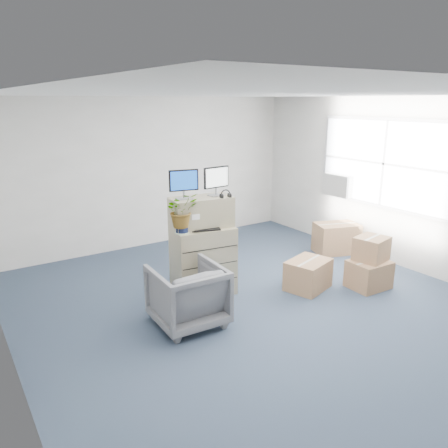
# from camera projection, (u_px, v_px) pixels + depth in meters

# --- Properties ---
(ground) EXTENTS (7.00, 7.00, 0.00)m
(ground) POSITION_uv_depth(u_px,v_px,m) (264.00, 311.00, 5.86)
(ground) COLOR #263145
(ground) RESTS_ON ground
(wall_back) EXTENTS (6.00, 0.02, 2.80)m
(wall_back) POSITION_uv_depth(u_px,v_px,m) (150.00, 173.00, 8.29)
(wall_back) COLOR beige
(wall_back) RESTS_ON ground
(wall_right) EXTENTS (0.02, 7.00, 2.80)m
(wall_right) POSITION_uv_depth(u_px,v_px,m) (411.00, 185.00, 7.08)
(wall_right) COLOR beige
(wall_right) RESTS_ON ground
(window) EXTENTS (0.07, 2.72, 1.52)m
(window) POSITION_uv_depth(u_px,v_px,m) (385.00, 164.00, 7.37)
(window) COLOR #99999C
(window) RESTS_ON wall_right
(ac_unit) EXTENTS (0.24, 0.60, 0.40)m
(ac_unit) POSITION_uv_depth(u_px,v_px,m) (339.00, 185.00, 8.18)
(ac_unit) COLOR #B7B8B3
(ac_unit) RESTS_ON wall_right
(filing_cabinet_lower) EXTENTS (0.92, 0.63, 1.00)m
(filing_cabinet_lower) POSITION_uv_depth(u_px,v_px,m) (203.00, 261.00, 6.30)
(filing_cabinet_lower) COLOR tan
(filing_cabinet_lower) RESTS_ON ground
(filing_cabinet_upper) EXTENTS (0.91, 0.54, 0.43)m
(filing_cabinet_upper) POSITION_uv_depth(u_px,v_px,m) (201.00, 212.00, 6.14)
(filing_cabinet_upper) COLOR tan
(filing_cabinet_upper) RESTS_ON filing_cabinet_lower
(monitor_left) EXTENTS (0.41, 0.20, 0.40)m
(monitor_left) POSITION_uv_depth(u_px,v_px,m) (184.00, 183.00, 5.92)
(monitor_left) COLOR #99999E
(monitor_left) RESTS_ON filing_cabinet_upper
(monitor_right) EXTENTS (0.42, 0.18, 0.41)m
(monitor_right) POSITION_uv_depth(u_px,v_px,m) (216.00, 179.00, 6.13)
(monitor_right) COLOR #99999E
(monitor_right) RESTS_ON filing_cabinet_upper
(headphones) EXTENTS (0.15, 0.04, 0.15)m
(headphones) POSITION_uv_depth(u_px,v_px,m) (226.00, 195.00, 6.06)
(headphones) COLOR black
(headphones) RESTS_ON filing_cabinet_upper
(keyboard) EXTENTS (0.45, 0.30, 0.02)m
(keyboard) POSITION_uv_depth(u_px,v_px,m) (205.00, 229.00, 6.05)
(keyboard) COLOR black
(keyboard) RESTS_ON filing_cabinet_lower
(mouse) EXTENTS (0.11, 0.10, 0.03)m
(mouse) POSITION_uv_depth(u_px,v_px,m) (224.00, 225.00, 6.22)
(mouse) COLOR silver
(mouse) RESTS_ON filing_cabinet_lower
(water_bottle) EXTENTS (0.07, 0.07, 0.25)m
(water_bottle) POSITION_uv_depth(u_px,v_px,m) (208.00, 217.00, 6.24)
(water_bottle) COLOR gray
(water_bottle) RESTS_ON filing_cabinet_lower
(phone_dock) EXTENTS (0.06, 0.05, 0.13)m
(phone_dock) POSITION_uv_depth(u_px,v_px,m) (202.00, 225.00, 6.15)
(phone_dock) COLOR silver
(phone_dock) RESTS_ON filing_cabinet_lower
(external_drive) EXTENTS (0.20, 0.16, 0.06)m
(external_drive) POSITION_uv_depth(u_px,v_px,m) (223.00, 220.00, 6.42)
(external_drive) COLOR black
(external_drive) RESTS_ON filing_cabinet_lower
(tissue_box) EXTENTS (0.24, 0.16, 0.08)m
(tissue_box) POSITION_uv_depth(u_px,v_px,m) (221.00, 216.00, 6.39)
(tissue_box) COLOR #4580EC
(tissue_box) RESTS_ON external_drive
(potted_plant) EXTENTS (0.45, 0.50, 0.45)m
(potted_plant) POSITION_uv_depth(u_px,v_px,m) (182.00, 215.00, 5.84)
(potted_plant) COLOR #A3B894
(potted_plant) RESTS_ON filing_cabinet_lower
(office_chair) EXTENTS (0.86, 0.81, 0.86)m
(office_chair) POSITION_uv_depth(u_px,v_px,m) (188.00, 292.00, 5.43)
(office_chair) COLOR #55565A
(office_chair) RESTS_ON ground
(cardboard_boxes) EXTENTS (2.41, 1.99, 0.77)m
(cardboard_boxes) POSITION_uv_depth(u_px,v_px,m) (340.00, 255.00, 7.14)
(cardboard_boxes) COLOR #906845
(cardboard_boxes) RESTS_ON ground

